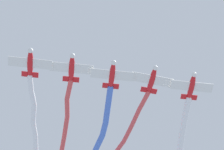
# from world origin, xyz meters

# --- Properties ---
(airplane_lead) EXTENTS (4.91, 6.43, 1.59)m
(airplane_lead) POSITION_xyz_m (-8.85, 6.46, 55.68)
(airplane_lead) COLOR red
(smoke_trail_lead) EXTENTS (25.20, 4.87, 1.55)m
(smoke_trail_lead) POSITION_xyz_m (5.46, 9.39, 56.14)
(smoke_trail_lead) COLOR white
(airplane_left_wing) EXTENTS (4.91, 6.43, 1.59)m
(airplane_left_wing) POSITION_xyz_m (-6.96, 0.85, 55.98)
(airplane_left_wing) COLOR red
(smoke_trail_left_wing) EXTENTS (24.74, 10.72, 2.02)m
(smoke_trail_left_wing) POSITION_xyz_m (7.41, 6.06, 56.39)
(smoke_trail_left_wing) COLOR #DB4C4C
(airplane_right_wing) EXTENTS (4.91, 6.43, 1.59)m
(airplane_right_wing) POSITION_xyz_m (-5.06, -4.77, 55.68)
(airplane_right_wing) COLOR red
(smoke_trail_right_wing) EXTENTS (16.17, 7.56, 1.32)m
(smoke_trail_right_wing) POSITION_xyz_m (4.96, -1.20, 55.66)
(smoke_trail_right_wing) COLOR #4C75DB
(airplane_slot) EXTENTS (4.92, 6.38, 1.59)m
(airplane_slot) POSITION_xyz_m (-3.16, -10.39, 55.98)
(airplane_slot) COLOR red
(airplane_trail) EXTENTS (4.91, 6.43, 1.59)m
(airplane_trail) POSITION_xyz_m (-1.26, -16.00, 55.68)
(airplane_trail) COLOR red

